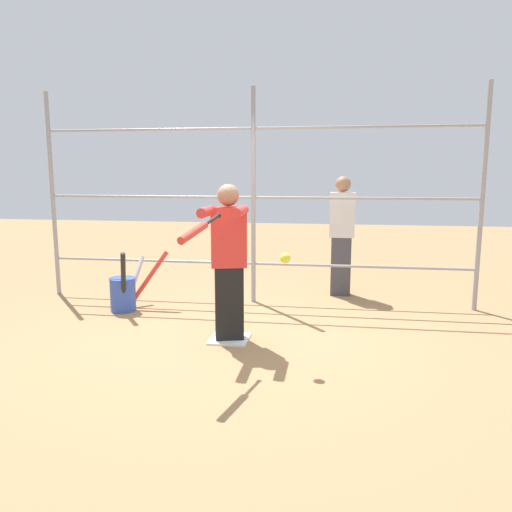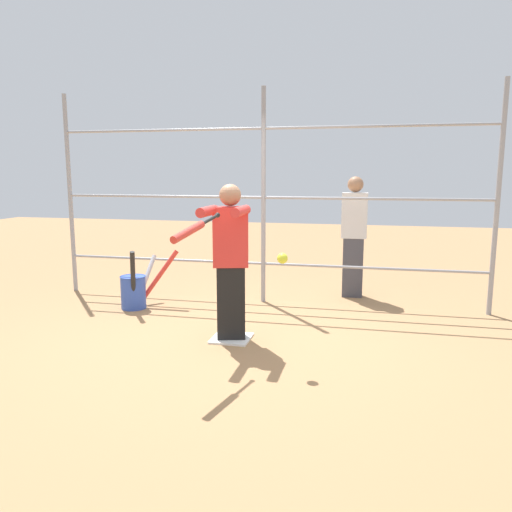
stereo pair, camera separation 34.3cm
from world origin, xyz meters
name	(u,v)px [view 1 (the left image)]	position (x,y,z in m)	size (l,w,h in m)	color
ground_plane	(230,340)	(0.00, 0.00, 0.00)	(24.00, 24.00, 0.00)	#9E754C
home_plate	(229,339)	(0.00, 0.00, 0.01)	(0.40, 0.40, 0.02)	white
fence_backstop	(253,197)	(0.00, -1.60, 1.41)	(5.76, 0.06, 2.82)	#939399
batter	(228,258)	(0.00, 0.02, 0.88)	(0.41, 0.62, 1.62)	black
baseball_bat_swinging	(197,230)	(0.08, 0.91, 1.26)	(0.18, 0.81, 0.19)	black
softball_in_flight	(285,258)	(-0.63, 0.52, 0.98)	(0.10, 0.10, 0.10)	yellow
bat_bucket	(125,292)	(1.54, -0.90, 0.24)	(0.69, 0.86, 0.79)	#3351B2
bystander_behind_fence	(342,234)	(-1.17, -2.15, 0.87)	(0.35, 0.22, 1.68)	#3F3F47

